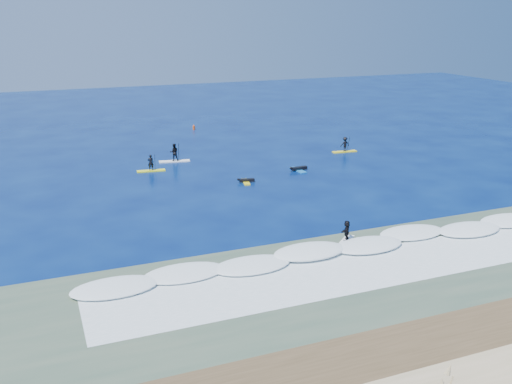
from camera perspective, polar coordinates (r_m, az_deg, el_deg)
name	(u,v)px	position (r m, az deg, el deg)	size (l,w,h in m)	color
ground	(286,202)	(45.46, 3.06, -1.03)	(160.00, 160.00, 0.00)	#031345
wet_sand_strip	(481,339)	(29.14, 21.58, -13.52)	(90.00, 5.00, 0.08)	#463621
shallow_water	(388,273)	(34.19, 13.03, -7.93)	(90.00, 13.00, 0.01)	#3A4F3D
breaking_wave	(352,248)	(37.22, 9.55, -5.56)	(40.00, 6.00, 0.30)	white
whitewater	(378,267)	(34.93, 12.10, -7.31)	(34.00, 5.00, 0.02)	silver
sup_paddler_left	(151,165)	(55.09, -10.47, 2.64)	(2.73, 0.99, 1.87)	yellow
sup_paddler_center	(174,154)	(58.27, -8.18, 3.79)	(3.17, 1.24, 2.17)	white
sup_paddler_right	(345,145)	(62.54, 8.87, 4.64)	(2.76, 0.89, 1.90)	yellow
prone_paddler_near	(246,181)	(50.70, -1.02, 1.12)	(1.57, 2.04, 0.41)	yellow
prone_paddler_far	(298,169)	(54.67, 4.24, 2.32)	(1.85, 2.36, 0.49)	blue
wave_surfer	(347,232)	(37.60, 9.04, -3.95)	(1.84, 1.75, 1.44)	white
marker_buoy	(194,127)	(74.38, -6.23, 6.45)	(0.31, 0.31, 0.74)	#D04712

